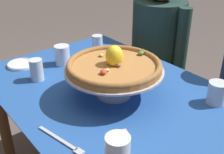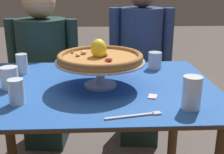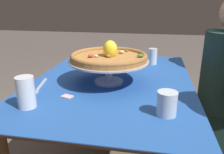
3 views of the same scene
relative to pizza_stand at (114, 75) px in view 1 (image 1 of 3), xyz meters
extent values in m
cylinder|color=brown|center=(-0.58, -0.34, -0.47)|extent=(0.06, 0.06, 0.68)
cylinder|color=brown|center=(-0.58, 0.36, -0.47)|extent=(0.06, 0.06, 0.68)
cube|color=brown|center=(-0.06, 0.01, -0.11)|extent=(1.18, 0.82, 0.02)
cube|color=#23519E|center=(-0.06, 0.01, -0.10)|extent=(1.22, 0.86, 0.00)
cylinder|color=#B7B7C1|center=(0.00, 0.00, -0.09)|extent=(0.15, 0.15, 0.01)
cylinder|color=#B7B7C1|center=(0.00, 0.00, -0.03)|extent=(0.04, 0.04, 0.11)
cylinder|color=#B7B7C1|center=(0.00, 0.00, 0.02)|extent=(0.42, 0.42, 0.01)
cylinder|color=#AD753D|center=(0.00, 0.00, 0.04)|extent=(0.40, 0.40, 0.02)
torus|color=olive|center=(0.00, 0.00, 0.05)|extent=(0.40, 0.40, 0.02)
ellipsoid|color=beige|center=(0.03, -0.06, 0.05)|extent=(0.02, 0.02, 0.01)
ellipsoid|color=beige|center=(0.00, 0.01, 0.05)|extent=(0.04, 0.04, 0.02)
ellipsoid|color=#4C7533|center=(-0.14, 0.08, 0.05)|extent=(0.02, 0.02, 0.01)
ellipsoid|color=#996B42|center=(0.02, 0.00, 0.05)|extent=(0.03, 0.03, 0.02)
ellipsoid|color=#4C7533|center=(-0.01, 0.16, 0.06)|extent=(0.04, 0.04, 0.02)
ellipsoid|color=tan|center=(-0.08, 0.05, 0.05)|extent=(0.04, 0.04, 0.02)
ellipsoid|color=beige|center=(0.00, 0.00, 0.05)|extent=(0.03, 0.03, 0.01)
ellipsoid|color=tan|center=(-0.10, 0.02, 0.05)|extent=(0.03, 0.03, 0.01)
ellipsoid|color=#C63D28|center=(0.00, 0.02, 0.05)|extent=(0.02, 0.02, 0.01)
ellipsoid|color=#C63D28|center=(0.04, -0.09, 0.05)|extent=(0.04, 0.04, 0.02)
ellipsoid|color=yellow|center=(-0.01, 0.01, 0.08)|extent=(0.10, 0.10, 0.09)
cylinder|color=silver|center=(0.31, 0.29, -0.05)|extent=(0.08, 0.08, 0.10)
cylinder|color=silver|center=(0.31, 0.29, -0.07)|extent=(0.07, 0.07, 0.06)
cylinder|color=white|center=(-0.42, -0.01, -0.05)|extent=(0.08, 0.08, 0.10)
cylinder|color=silver|center=(-0.42, -0.01, -0.07)|extent=(0.07, 0.07, 0.06)
cylinder|color=silver|center=(-0.42, 0.22, -0.04)|extent=(0.06, 0.06, 0.11)
cylinder|color=silver|center=(-0.42, 0.22, -0.06)|extent=(0.05, 0.05, 0.07)
cylinder|color=silver|center=(-0.34, -0.20, -0.05)|extent=(0.06, 0.06, 0.10)
cylinder|color=silver|center=(-0.34, -0.20, -0.07)|extent=(0.06, 0.06, 0.06)
cylinder|color=white|center=(-0.54, -0.20, -0.09)|extent=(0.14, 0.14, 0.01)
torus|color=white|center=(-0.54, -0.20, -0.09)|extent=(0.14, 0.14, 0.01)
cube|color=#B7B7C1|center=(0.10, -0.34, -0.10)|extent=(0.19, 0.05, 0.01)
cube|color=#B7B7C1|center=(0.21, -0.32, -0.10)|extent=(0.04, 0.03, 0.01)
cube|color=beige|center=(0.22, -0.15, -0.10)|extent=(0.05, 0.06, 0.00)
cube|color=#1E3833|center=(-0.41, 0.72, -0.59)|extent=(0.31, 0.34, 0.43)
cylinder|color=#1E3833|center=(-0.41, 0.72, -0.12)|extent=(0.38, 0.38, 0.52)
cylinder|color=#1E3833|center=(-0.63, 0.74, -0.08)|extent=(0.08, 0.08, 0.44)
cylinder|color=#1E3833|center=(-0.19, 0.70, -0.08)|extent=(0.08, 0.08, 0.44)
camera|label=1|loc=(0.82, -0.67, 0.54)|focal=45.22mm
camera|label=2|loc=(0.00, -1.28, 0.37)|focal=45.42mm
camera|label=3|loc=(1.13, 0.23, 0.32)|focal=36.48mm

